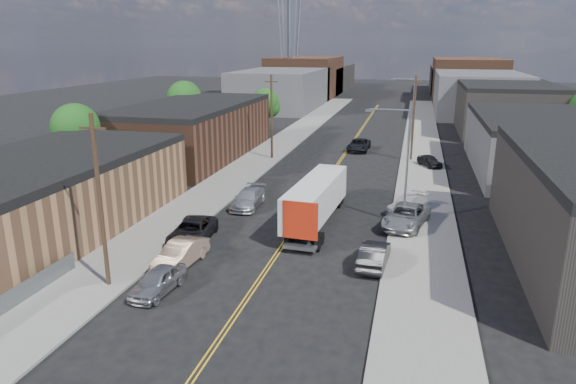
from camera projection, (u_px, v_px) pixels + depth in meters
The scene contains 32 objects.
ground at pixel (354, 140), 74.37m from camera, with size 260.00×260.00×0.00m, color black.
centerline at pixel (339, 162), 60.39m from camera, with size 0.32×120.00×0.01m, color gold.
sidewalk_left at pixel (262, 158), 62.56m from camera, with size 5.00×140.00×0.15m, color slate.
sidewalk_right at pixel (422, 166), 58.18m from camera, with size 5.00×140.00×0.15m, color slate.
warehouse_tan at pixel (50, 191), 38.60m from camera, with size 12.00×22.00×5.60m.
warehouse_brown at pixel (192, 130), 62.69m from camera, with size 12.00×26.00×6.60m.
industrial_right_b at pixel (543, 144), 55.40m from camera, with size 14.00×24.00×6.10m.
industrial_right_c at pixel (506, 108), 79.42m from camera, with size 14.00×22.00×7.60m.
skyline_left_a at pixel (282, 89), 110.49m from camera, with size 16.00×30.00×8.00m, color #3A3A3D.
skyline_right_a at pixel (477, 93), 101.26m from camera, with size 16.00×30.00×8.00m, color #3A3A3D.
skyline_left_b at pixel (306, 77), 133.51m from camera, with size 16.00×26.00×10.00m, color #44281B.
skyline_right_b at pixel (467, 79), 124.28m from camera, with size 16.00×26.00×10.00m, color #44281B.
skyline_left_c at pixel (320, 78), 152.56m from camera, with size 16.00×40.00×7.00m, color black.
skyline_right_c at pixel (460, 80), 143.34m from camera, with size 16.00×40.00×7.00m, color black.
streetlight_near at pixel (402, 157), 38.51m from camera, with size 3.39×0.25×9.00m.
streetlight_far at pixel (410, 104), 71.13m from camera, with size 3.39×0.25×9.00m.
utility_pole_left_near at pixel (100, 202), 28.23m from camera, with size 1.60×0.26×10.00m.
utility_pole_left_far at pixel (272, 116), 60.85m from camera, with size 1.60×0.26×10.00m.
utility_pole_right at pixel (414, 118), 59.86m from camera, with size 1.60×0.26×10.00m.
tree_left_near at pixel (77, 131), 50.49m from camera, with size 4.85×4.76×7.91m.
tree_left_mid at pixel (185, 101), 73.70m from camera, with size 5.10×5.04×8.37m.
tree_left_far at pixel (265, 104), 78.17m from camera, with size 4.35×4.20×6.97m.
semi_truck at pixel (319, 196), 39.99m from camera, with size 3.13×14.10×3.65m.
car_left_a at pixel (158, 281), 28.74m from camera, with size 1.69×4.19×1.43m, color gray.
car_left_b at pixel (180, 254), 32.22m from camera, with size 1.66×4.77×1.57m, color #9E8068.
car_left_c at pixel (192, 231), 36.19m from camera, with size 2.56×5.54×1.54m, color black.
car_left_d at pixel (248, 198), 43.83m from camera, with size 2.11×5.19×1.51m, color #ACAFB1.
car_right_oncoming at pixel (374, 255), 32.14m from camera, with size 1.60×4.60×1.52m, color black.
car_right_lot_a at pixel (406, 216), 38.77m from camera, with size 2.66×5.76×1.60m, color #929596.
car_right_lot_b at pixel (407, 204), 42.19m from camera, with size 1.82×4.49×1.30m, color #B4B4B4.
car_right_lot_c at pixel (430, 161), 57.67m from camera, with size 1.52×3.77×1.28m, color black.
car_ahead_truck at pixel (359, 145), 66.69m from camera, with size 2.55×5.53×1.54m, color black.
Camera 1 is at (8.33, -13.68, 13.54)m, focal length 32.00 mm.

